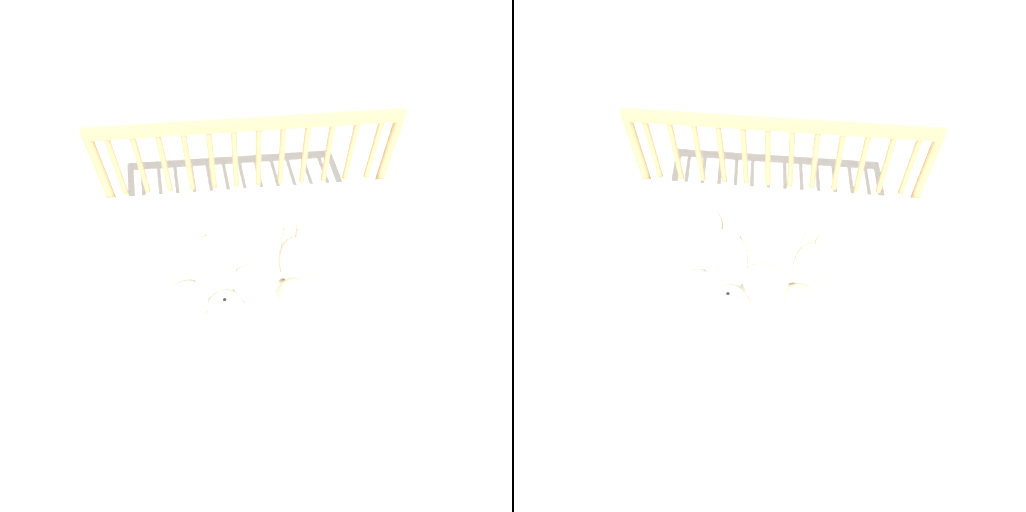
% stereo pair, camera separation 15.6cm
% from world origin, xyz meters
% --- Properties ---
extents(ground_plane, '(12.00, 12.00, 0.00)m').
position_xyz_m(ground_plane, '(0.00, 0.00, 0.00)').
color(ground_plane, silver).
extents(crib_mattress, '(1.12, 0.70, 0.43)m').
position_xyz_m(crib_mattress, '(0.00, 0.00, 0.22)').
color(crib_mattress, white).
rests_on(crib_mattress, ground_plane).
extents(crib_rail, '(1.12, 0.04, 0.75)m').
position_xyz_m(crib_rail, '(0.00, 0.37, 0.53)').
color(crib_rail, tan).
rests_on(crib_rail, ground_plane).
extents(blanket, '(0.78, 0.53, 0.01)m').
position_xyz_m(blanket, '(-0.02, -0.03, 0.43)').
color(blanket, white).
rests_on(blanket, crib_mattress).
extents(teddy_bear, '(0.35, 0.46, 0.12)m').
position_xyz_m(teddy_bear, '(-0.14, -0.05, 0.48)').
color(teddy_bear, silver).
rests_on(teddy_bear, crib_mattress).
extents(baby, '(0.28, 0.37, 0.10)m').
position_xyz_m(baby, '(0.13, -0.06, 0.47)').
color(baby, '#EAEACC').
rests_on(baby, crib_mattress).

